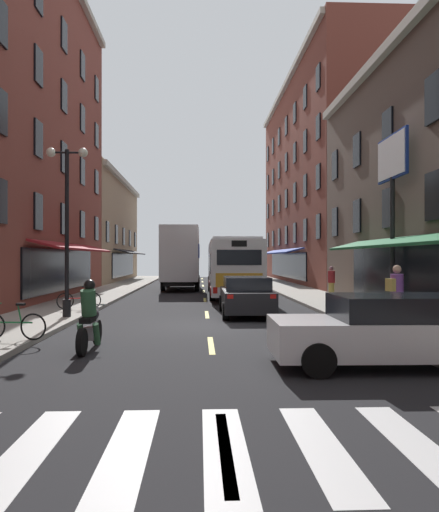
% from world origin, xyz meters
% --- Properties ---
extents(ground_plane, '(34.80, 80.00, 0.10)m').
position_xyz_m(ground_plane, '(0.00, 0.00, -0.05)').
color(ground_plane, black).
extents(lane_centre_dashes, '(0.14, 73.90, 0.01)m').
position_xyz_m(lane_centre_dashes, '(0.00, -0.25, 0.00)').
color(lane_centre_dashes, '#DBCC4C').
rests_on(lane_centre_dashes, ground).
extents(crosswalk_near, '(7.10, 2.80, 0.01)m').
position_xyz_m(crosswalk_near, '(0.00, -10.00, 0.00)').
color(crosswalk_near, silver).
rests_on(crosswalk_near, ground).
extents(sidewalk_left, '(3.00, 80.00, 0.14)m').
position_xyz_m(sidewalk_left, '(-5.90, 0.00, 0.07)').
color(sidewalk_left, '#A39E93').
rests_on(sidewalk_left, ground).
extents(sidewalk_right, '(3.00, 80.00, 0.14)m').
position_xyz_m(sidewalk_right, '(5.90, 0.00, 0.07)').
color(sidewalk_right, '#A39E93').
rests_on(sidewalk_right, ground).
extents(billboard_sign, '(0.40, 2.68, 6.73)m').
position_xyz_m(billboard_sign, '(7.05, 2.57, 5.23)').
color(billboard_sign, black).
rests_on(billboard_sign, sidewalk_right).
extents(transit_bus, '(2.72, 11.78, 3.19)m').
position_xyz_m(transit_bus, '(1.58, 12.37, 1.68)').
color(transit_bus, silver).
rests_on(transit_bus, ground).
extents(box_truck, '(2.53, 7.58, 4.22)m').
position_xyz_m(box_truck, '(-1.53, 17.57, 2.17)').
color(box_truck, white).
rests_on(box_truck, ground).
extents(sedan_near, '(2.01, 4.45, 1.38)m').
position_xyz_m(sedan_near, '(-1.43, 29.57, 0.71)').
color(sedan_near, navy).
rests_on(sedan_near, ground).
extents(sedan_mid, '(4.74, 2.08, 1.42)m').
position_xyz_m(sedan_mid, '(3.56, -6.00, 0.73)').
color(sedan_mid, silver).
rests_on(sedan_mid, ground).
extents(sedan_far, '(1.94, 4.38, 1.46)m').
position_xyz_m(sedan_far, '(1.48, 2.70, 0.74)').
color(sedan_far, black).
rests_on(sedan_far, ground).
extents(motorcycle_rider, '(0.62, 2.07, 1.66)m').
position_xyz_m(motorcycle_rider, '(-2.85, -4.07, 0.71)').
color(motorcycle_rider, black).
rests_on(motorcycle_rider, ground).
extents(bicycle_near, '(1.70, 0.48, 0.91)m').
position_xyz_m(bicycle_near, '(-4.89, -3.34, 0.50)').
color(bicycle_near, black).
rests_on(bicycle_near, sidewalk_left).
extents(bicycle_mid, '(1.68, 0.56, 0.91)m').
position_xyz_m(bicycle_mid, '(-5.07, 3.95, 0.50)').
color(bicycle_mid, black).
rests_on(bicycle_mid, sidewalk_left).
extents(pedestrian_near, '(0.53, 0.42, 1.82)m').
position_xyz_m(pedestrian_near, '(5.34, -1.90, 1.11)').
color(pedestrian_near, maroon).
rests_on(pedestrian_near, sidewalk_right).
extents(pedestrian_far, '(0.36, 0.36, 1.62)m').
position_xyz_m(pedestrian_far, '(6.35, 8.53, 0.97)').
color(pedestrian_far, '#B29947').
rests_on(pedestrian_far, sidewalk_right).
extents(street_lamp_twin, '(1.42, 0.32, 5.84)m').
position_xyz_m(street_lamp_twin, '(-4.87, 1.40, 3.36)').
color(street_lamp_twin, black).
rests_on(street_lamp_twin, sidewalk_left).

